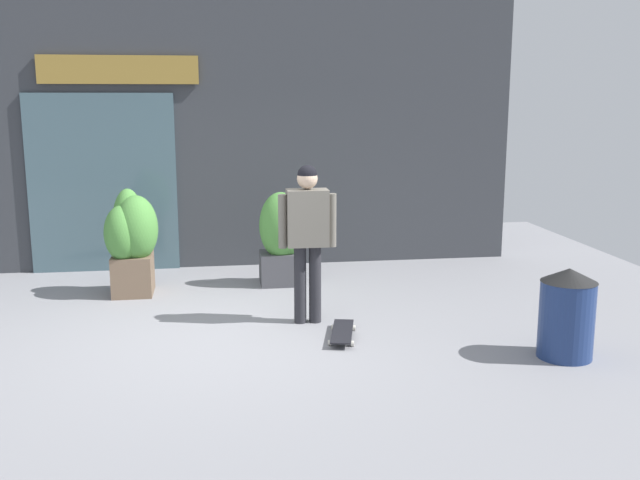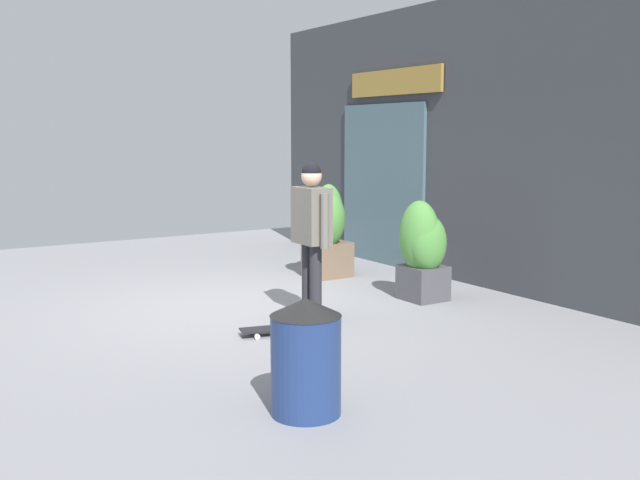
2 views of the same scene
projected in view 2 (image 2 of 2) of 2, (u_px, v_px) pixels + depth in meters
name	position (u px, v px, depth m)	size (l,w,h in m)	color
ground_plane	(243.00, 307.00, 8.49)	(12.00, 12.00, 0.00)	gray
building_facade	(454.00, 143.00, 9.97)	(8.59, 0.31, 3.76)	#383A3F
skateboarder	(312.00, 225.00, 7.70)	(0.61, 0.27, 1.69)	#28282D
skateboard	(278.00, 328.00, 7.32)	(0.37, 0.78, 0.08)	black
planter_box_left	(325.00, 227.00, 10.14)	(0.63, 0.66, 1.29)	brown
planter_box_right	(423.00, 249.00, 8.70)	(0.57, 0.53, 1.21)	#47474C
trash_bin	(306.00, 356.00, 5.19)	(0.51, 0.51, 0.85)	navy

